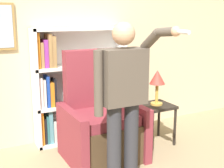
{
  "coord_description": "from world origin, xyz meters",
  "views": [
    {
      "loc": [
        -1.42,
        -2.1,
        1.76
      ],
      "look_at": [
        0.11,
        0.84,
        1.01
      ],
      "focal_mm": 50.0,
      "sensor_mm": 36.0,
      "label": 1
    }
  ],
  "objects_px": {
    "side_table": "(156,112)",
    "table_lamp": "(157,80)",
    "bookcase": "(71,86)",
    "armchair": "(100,125)",
    "person_standing": "(123,94)"
  },
  "relations": [
    {
      "from": "armchair",
      "to": "bookcase",
      "type": "bearing_deg",
      "value": 101.33
    },
    {
      "from": "person_standing",
      "to": "table_lamp",
      "type": "distance_m",
      "value": 1.15
    },
    {
      "from": "person_standing",
      "to": "table_lamp",
      "type": "relative_size",
      "value": 3.53
    },
    {
      "from": "bookcase",
      "to": "side_table",
      "type": "height_order",
      "value": "bookcase"
    },
    {
      "from": "person_standing",
      "to": "side_table",
      "type": "bearing_deg",
      "value": 37.52
    },
    {
      "from": "bookcase",
      "to": "table_lamp",
      "type": "xyz_separation_m",
      "value": [
        0.98,
        -0.64,
        0.11
      ]
    },
    {
      "from": "side_table",
      "to": "table_lamp",
      "type": "height_order",
      "value": "table_lamp"
    },
    {
      "from": "armchair",
      "to": "side_table",
      "type": "distance_m",
      "value": 0.85
    },
    {
      "from": "bookcase",
      "to": "armchair",
      "type": "bearing_deg",
      "value": -78.67
    },
    {
      "from": "bookcase",
      "to": "table_lamp",
      "type": "height_order",
      "value": "bookcase"
    },
    {
      "from": "bookcase",
      "to": "side_table",
      "type": "relative_size",
      "value": 2.86
    },
    {
      "from": "table_lamp",
      "to": "person_standing",
      "type": "bearing_deg",
      "value": -142.48
    },
    {
      "from": "person_standing",
      "to": "side_table",
      "type": "xyz_separation_m",
      "value": [
        0.91,
        0.7,
        -0.52
      ]
    },
    {
      "from": "armchair",
      "to": "person_standing",
      "type": "relative_size",
      "value": 0.78
    },
    {
      "from": "side_table",
      "to": "person_standing",
      "type": "bearing_deg",
      "value": -142.48
    }
  ]
}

